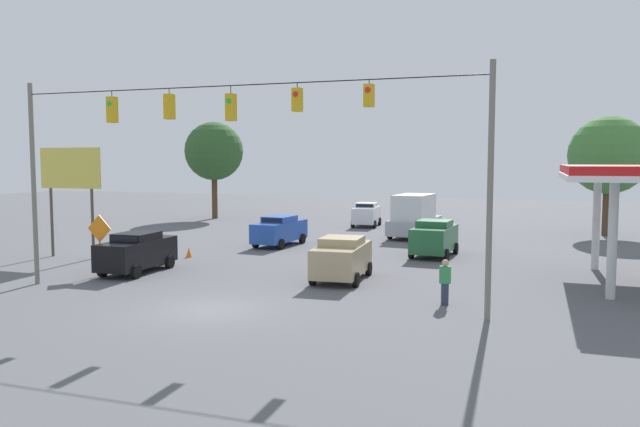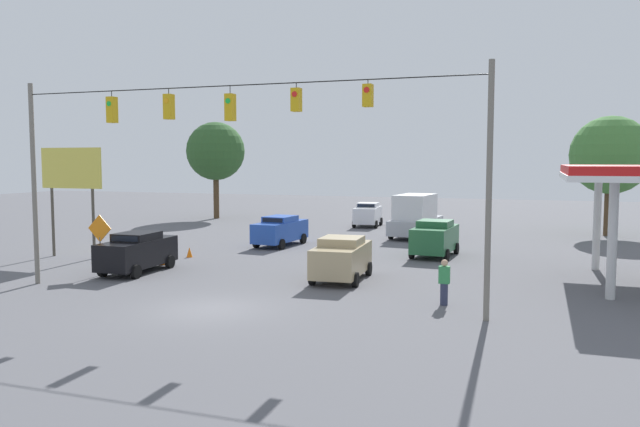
% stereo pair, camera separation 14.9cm
% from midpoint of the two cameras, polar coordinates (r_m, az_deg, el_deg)
% --- Properties ---
extents(ground_plane, '(140.00, 140.00, 0.00)m').
position_cam_midpoint_polar(ground_plane, '(22.99, -10.05, -8.65)').
color(ground_plane, '#56565B').
extents(overhead_signal_span, '(19.14, 0.38, 8.60)m').
position_cam_midpoint_polar(overhead_signal_span, '(23.92, -8.61, 5.77)').
color(overhead_signal_span, slate).
rests_on(overhead_signal_span, ground_plane).
extents(sedan_blue_withflow_far, '(2.26, 4.72, 1.87)m').
position_cam_midpoint_polar(sedan_blue_withflow_far, '(39.25, -3.83, -1.53)').
color(sedan_blue_withflow_far, '#234CB2').
rests_on(sedan_blue_withflow_far, ground_plane).
extents(sedan_tan_crossing_near, '(2.33, 4.44, 1.94)m').
position_cam_midpoint_polar(sedan_tan_crossing_near, '(27.93, 1.86, -4.06)').
color(sedan_tan_crossing_near, tan).
rests_on(sedan_tan_crossing_near, ground_plane).
extents(sedan_green_oncoming_far, '(2.33, 4.30, 2.03)m').
position_cam_midpoint_polar(sedan_green_oncoming_far, '(35.40, 10.29, -2.17)').
color(sedan_green_oncoming_far, '#236038').
rests_on(sedan_green_oncoming_far, ground_plane).
extents(sedan_black_parked_shoulder, '(2.10, 4.55, 1.92)m').
position_cam_midpoint_polar(sedan_black_parked_shoulder, '(31.07, -16.52, -3.37)').
color(sedan_black_parked_shoulder, black).
rests_on(sedan_black_parked_shoulder, ground_plane).
extents(sedan_white_withflow_deep, '(2.23, 3.98, 1.93)m').
position_cam_midpoint_polar(sedan_white_withflow_deep, '(50.70, 4.19, -0.06)').
color(sedan_white_withflow_deep, silver).
rests_on(sedan_white_withflow_deep, ground_plane).
extents(box_truck_silver_oncoming_deep, '(3.00, 6.30, 3.00)m').
position_cam_midpoint_polar(box_truck_silver_oncoming_deep, '(43.90, 8.54, -0.25)').
color(box_truck_silver_oncoming_deep, '#A8AAB2').
rests_on(box_truck_silver_oncoming_deep, ground_plane).
extents(traffic_cone_nearest, '(0.34, 0.34, 0.55)m').
position_cam_midpoint_polar(traffic_cone_nearest, '(31.04, -16.80, -4.74)').
color(traffic_cone_nearest, orange).
rests_on(traffic_cone_nearest, ground_plane).
extents(traffic_cone_second, '(0.34, 0.34, 0.55)m').
position_cam_midpoint_polar(traffic_cone_second, '(33.07, -14.34, -4.10)').
color(traffic_cone_second, orange).
rests_on(traffic_cone_second, ground_plane).
extents(traffic_cone_third, '(0.34, 0.34, 0.55)m').
position_cam_midpoint_polar(traffic_cone_third, '(35.29, -12.02, -3.50)').
color(traffic_cone_third, orange).
rests_on(traffic_cone_third, ground_plane).
extents(roadside_billboard, '(3.94, 0.16, 6.04)m').
position_cam_midpoint_polar(roadside_billboard, '(36.81, -21.96, 3.14)').
color(roadside_billboard, '#4C473D').
rests_on(roadside_billboard, ground_plane).
extents(work_zone_sign, '(1.27, 0.06, 2.84)m').
position_cam_midpoint_polar(work_zone_sign, '(30.62, -19.64, -1.71)').
color(work_zone_sign, slate).
rests_on(work_zone_sign, ground_plane).
extents(pedestrian, '(0.40, 0.28, 1.71)m').
position_cam_midpoint_polar(pedestrian, '(23.62, 11.18, -6.17)').
color(pedestrian, '#2D334C').
rests_on(pedestrian, ground_plane).
extents(tree_horizon_left, '(5.52, 5.52, 8.49)m').
position_cam_midpoint_polar(tree_horizon_left, '(48.70, 24.81, 4.84)').
color(tree_horizon_left, '#4C3823').
rests_on(tree_horizon_left, ground_plane).
extents(tree_horizon_right, '(5.34, 5.34, 8.88)m').
position_cam_midpoint_polar(tree_horizon_right, '(58.29, -9.74, 5.61)').
color(tree_horizon_right, '#4C3823').
rests_on(tree_horizon_right, ground_plane).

